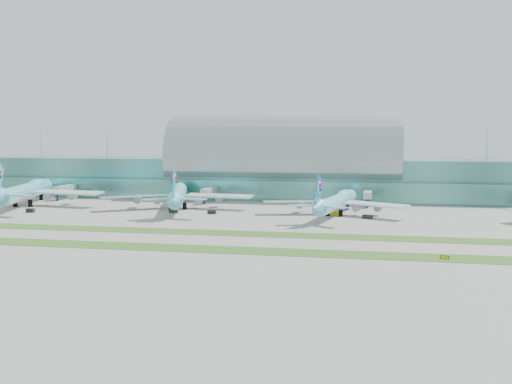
% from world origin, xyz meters
% --- Properties ---
extents(ground, '(700.00, 700.00, 0.00)m').
position_xyz_m(ground, '(0.00, 0.00, 0.00)').
color(ground, gray).
rests_on(ground, ground).
extents(terminal, '(340.00, 69.10, 36.00)m').
position_xyz_m(terminal, '(0.01, 128.79, 14.23)').
color(terminal, '#3D7A75').
rests_on(terminal, ground).
extents(grass_strip_near, '(420.00, 12.00, 0.08)m').
position_xyz_m(grass_strip_near, '(0.00, -28.00, 0.04)').
color(grass_strip_near, '#2D591E').
rests_on(grass_strip_near, ground).
extents(grass_strip_far, '(420.00, 12.00, 0.08)m').
position_xyz_m(grass_strip_far, '(0.00, 2.00, 0.04)').
color(grass_strip_far, '#2D591E').
rests_on(grass_strip_far, ground).
extents(taxiline_a, '(420.00, 0.35, 0.01)m').
position_xyz_m(taxiline_a, '(0.00, -48.00, 0.01)').
color(taxiline_a, yellow).
rests_on(taxiline_a, ground).
extents(taxiline_b, '(420.00, 0.35, 0.01)m').
position_xyz_m(taxiline_b, '(0.00, -14.00, 0.01)').
color(taxiline_b, yellow).
rests_on(taxiline_b, ground).
extents(taxiline_c, '(420.00, 0.35, 0.01)m').
position_xyz_m(taxiline_c, '(0.00, 18.00, 0.01)').
color(taxiline_c, yellow).
rests_on(taxiline_c, ground).
extents(taxiline_d, '(420.00, 0.35, 0.01)m').
position_xyz_m(taxiline_d, '(0.00, 40.00, 0.01)').
color(taxiline_d, yellow).
rests_on(taxiline_d, ground).
extents(airliner_a, '(70.86, 81.93, 22.93)m').
position_xyz_m(airliner_a, '(-109.37, 62.78, 7.07)').
color(airliner_a, '#5EBACF').
rests_on(airliner_a, ground).
extents(airliner_b, '(64.10, 74.23, 20.85)m').
position_xyz_m(airliner_b, '(-37.53, 66.55, 6.43)').
color(airliner_b, '#6DD8F1').
rests_on(airliner_b, ground).
extents(airliner_c, '(59.35, 67.92, 18.72)m').
position_xyz_m(airliner_c, '(32.69, 57.70, 5.77)').
color(airliner_c, '#71E2F9').
rests_on(airliner_c, ground).
extents(gse_b, '(3.31, 1.91, 1.72)m').
position_xyz_m(gse_b, '(-93.42, 40.08, 0.86)').
color(gse_b, black).
rests_on(gse_b, ground).
extents(gse_c, '(3.97, 2.53, 1.34)m').
position_xyz_m(gse_c, '(-33.92, 50.11, 0.67)').
color(gse_c, black).
rests_on(gse_c, ground).
extents(gse_d, '(3.66, 2.33, 1.58)m').
position_xyz_m(gse_d, '(-17.77, 51.12, 0.79)').
color(gse_d, black).
rests_on(gse_d, ground).
extents(gse_e, '(3.48, 2.46, 1.61)m').
position_xyz_m(gse_e, '(32.90, 54.81, 0.80)').
color(gse_e, '#BFA80B').
rests_on(gse_e, ground).
extents(gse_f, '(4.21, 2.97, 1.47)m').
position_xyz_m(gse_f, '(45.47, 48.79, 0.74)').
color(gse_f, black).
rests_on(gse_f, ground).
extents(taxiway_sign_east, '(2.30, 0.69, 0.97)m').
position_xyz_m(taxiway_sign_east, '(68.11, -29.42, 0.48)').
color(taxiway_sign_east, black).
rests_on(taxiway_sign_east, ground).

